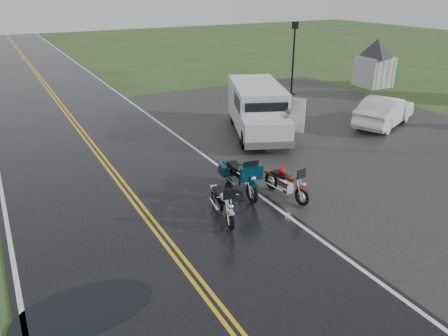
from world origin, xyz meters
name	(u,v)px	position (x,y,z in m)	size (l,w,h in m)	color
ground	(169,246)	(0.00, 0.00, 0.00)	(120.00, 120.00, 0.00)	#2D471E
road	(87,139)	(0.00, 10.00, 0.02)	(8.00, 100.00, 0.04)	black
parking_pad	(345,133)	(11.00, 5.00, 0.01)	(14.00, 24.00, 0.03)	black
visitor_center	(377,51)	(20.00, 12.00, 2.40)	(16.00, 10.00, 4.80)	#A8AAAD
motorcycle_red	(302,190)	(4.57, 0.08, 0.60)	(0.74, 2.03, 1.20)	#531B09
motorcycle_teal	(252,184)	(3.28, 1.00, 0.71)	(0.87, 2.39, 1.41)	#042833
motorcycle_silver	(230,212)	(1.85, -0.12, 0.61)	(0.75, 2.07, 1.22)	#AEB2B6
van_white	(245,123)	(5.71, 5.53, 1.18)	(2.25, 5.99, 2.35)	silver
person_at_van	(286,128)	(7.43, 4.89, 0.87)	(0.63, 0.41, 1.73)	#515257
sedan_white	(385,111)	(13.57, 5.07, 0.73)	(1.55, 4.45, 1.47)	silver
lamp_post_far_right	(293,59)	(13.44, 12.55, 2.27)	(0.39, 0.39, 4.55)	black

